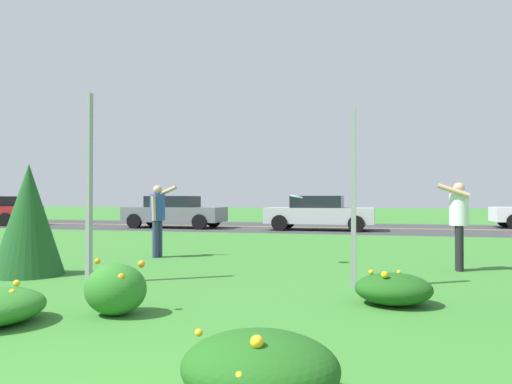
% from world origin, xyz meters
% --- Properties ---
extents(ground_plane, '(120.00, 120.00, 0.00)m').
position_xyz_m(ground_plane, '(0.00, 10.47, 0.00)').
color(ground_plane, '#387A2D').
extents(highway_strip, '(120.00, 8.31, 0.01)m').
position_xyz_m(highway_strip, '(0.00, 20.94, 0.00)').
color(highway_strip, '#38383A').
rests_on(highway_strip, ground).
extents(highway_center_stripe, '(120.00, 0.16, 0.00)m').
position_xyz_m(highway_center_stripe, '(0.00, 20.94, 0.01)').
color(highway_center_stripe, yellow).
rests_on(highway_center_stripe, ground).
extents(daylily_clump_mid_right, '(0.96, 0.85, 0.45)m').
position_xyz_m(daylily_clump_mid_right, '(1.60, 4.91, 0.20)').
color(daylily_clump_mid_right, '#1E5619').
rests_on(daylily_clump_mid_right, ground).
extents(daylily_clump_near_camera, '(0.71, 0.63, 0.64)m').
position_xyz_m(daylily_clump_near_camera, '(-1.49, 3.56, 0.30)').
color(daylily_clump_near_camera, '#2D7526').
rests_on(daylily_clump_near_camera, ground).
extents(daylily_clump_front_left, '(1.05, 0.92, 0.50)m').
position_xyz_m(daylily_clump_front_left, '(0.69, 1.65, 0.23)').
color(daylily_clump_front_left, '#1E5619').
rests_on(daylily_clump_front_left, ground).
extents(sign_post_near_path, '(0.07, 0.10, 2.99)m').
position_xyz_m(sign_post_near_path, '(-3.00, 5.31, 1.50)').
color(sign_post_near_path, '#93969B').
rests_on(sign_post_near_path, ground).
extents(sign_post_by_roadside, '(0.07, 0.10, 2.68)m').
position_xyz_m(sign_post_by_roadside, '(1.06, 5.91, 1.34)').
color(sign_post_by_roadside, '#93969B').
rests_on(sign_post_by_roadside, ground).
extents(evergreen_shrub_side, '(1.21, 1.21, 1.94)m').
position_xyz_m(evergreen_shrub_side, '(-4.48, 5.75, 0.97)').
color(evergreen_shrub_side, '#1E5123').
rests_on(evergreen_shrub_side, ground).
extents(person_thrower_blue_shirt, '(0.57, 0.50, 1.64)m').
position_xyz_m(person_thrower_blue_shirt, '(-3.47, 8.70, 0.98)').
color(person_thrower_blue_shirt, '#2D4C9E').
rests_on(person_thrower_blue_shirt, ground).
extents(person_catcher_white_shirt, '(0.57, 0.50, 1.63)m').
position_xyz_m(person_catcher_white_shirt, '(2.85, 8.21, 0.98)').
color(person_catcher_white_shirt, silver).
rests_on(person_catcher_white_shirt, ground).
extents(frisbee_pale_blue, '(0.26, 0.26, 0.08)m').
position_xyz_m(frisbee_pale_blue, '(-0.20, 8.27, 1.37)').
color(frisbee_pale_blue, '#ADD6E5').
extents(car_gray_center_left, '(4.50, 2.00, 1.45)m').
position_xyz_m(car_gray_center_left, '(-7.68, 19.07, 0.74)').
color(car_gray_center_left, slate).
rests_on(car_gray_center_left, ground).
extents(car_silver_center_right, '(4.50, 2.00, 1.45)m').
position_xyz_m(car_silver_center_right, '(-1.07, 19.07, 0.74)').
color(car_silver_center_right, '#B7BABF').
rests_on(car_silver_center_right, ground).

